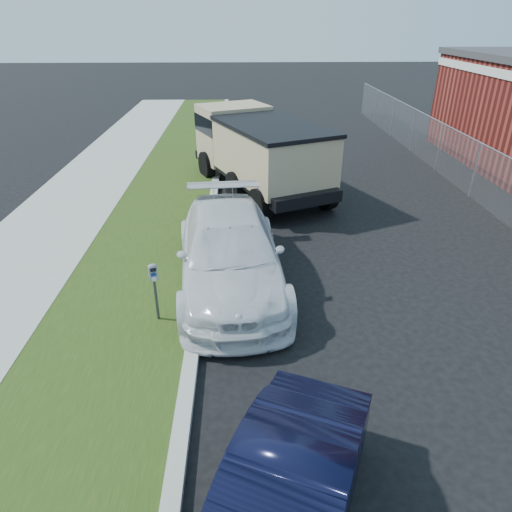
{
  "coord_description": "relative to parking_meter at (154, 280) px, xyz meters",
  "views": [
    {
      "loc": [
        -1.69,
        -7.28,
        5.33
      ],
      "look_at": [
        -1.4,
        1.0,
        1.0
      ],
      "focal_mm": 32.0,
      "sensor_mm": 36.0,
      "label": 1
    }
  ],
  "objects": [
    {
      "name": "parking_meter",
      "position": [
        0.0,
        0.0,
        0.0
      ],
      "size": [
        0.19,
        0.16,
        1.22
      ],
      "rotation": [
        0.0,
        0.0,
        0.31
      ],
      "color": "#3F4247",
      "rests_on": "ground"
    },
    {
      "name": "streetside",
      "position": [
        -2.23,
        1.9,
        -0.93
      ],
      "size": [
        6.12,
        50.0,
        0.15
      ],
      "color": "#97978F",
      "rests_on": "ground"
    },
    {
      "name": "white_wagon",
      "position": [
        1.39,
        1.52,
        -0.21
      ],
      "size": [
        2.65,
        5.61,
        1.58
      ],
      "primitive_type": "imported",
      "rotation": [
        0.0,
        0.0,
        0.08
      ],
      "color": "white",
      "rests_on": "ground"
    },
    {
      "name": "dump_truck",
      "position": [
        2.2,
        7.91,
        0.43
      ],
      "size": [
        4.75,
        6.89,
        2.55
      ],
      "rotation": [
        0.0,
        0.0,
        0.41
      ],
      "color": "black",
      "rests_on": "ground"
    },
    {
      "name": "ground",
      "position": [
        3.33,
        -0.1,
        -1.0
      ],
      "size": [
        120.0,
        120.0,
        0.0
      ],
      "primitive_type": "plane",
      "color": "black",
      "rests_on": "ground"
    },
    {
      "name": "chainlink_fence",
      "position": [
        9.33,
        6.9,
        0.26
      ],
      "size": [
        0.06,
        30.06,
        30.0
      ],
      "color": "slate",
      "rests_on": "ground"
    }
  ]
}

